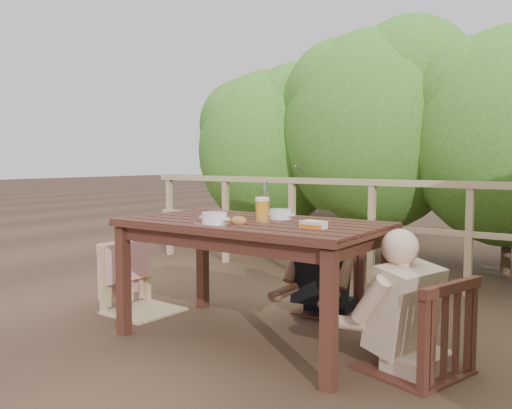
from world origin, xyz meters
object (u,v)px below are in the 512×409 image
Objects in this scene: soup_far at (280,215)px; beer_glass at (262,211)px; table at (252,282)px; chair_left at (143,248)px; bread_roll at (238,221)px; bottle at (265,201)px; tumbler at (265,223)px; butter_tub at (314,226)px; chair_right at (415,280)px; diner_right at (421,257)px; woman at (331,233)px; soup_near at (214,219)px; chair_far at (329,254)px.

soup_far is 1.44× the size of beer_glass.
chair_left reaches higher than table.
chair_left reaches higher than bread_roll.
bottle is 3.18× the size of tumbler.
beer_glass is at bearing 171.04° from butter_tub.
soup_far reaches higher than table.
chair_right is 6.05× the size of beer_glass.
diner_right reaches higher than table.
beer_glass is (-0.02, -0.19, 0.04)m from soup_far.
beer_glass is at bearing 83.65° from woman.
chair_left is 1.48m from woman.
soup_near is 2.37× the size of bread_roll.
tumbler is at bearing -50.44° from chair_right.
bread_roll reaches higher than butter_tub.
diner_right is at bearing -4.26° from bottle.
table is 0.55m from bottle.
bread_roll is at bearing -98.52° from chair_far.
diner_right reaches higher than bottle.
tumbler is at bearing -69.71° from soup_far.
chair_right is at bearing 16.51° from bread_roll.
chair_far is 11.11× the size of tumbler.
woman is (1.19, 0.86, 0.11)m from chair_left.
soup_far is at bearing -80.58° from chair_left.
bottle is at bearing -79.84° from chair_left.
soup_near is at bearing -146.37° from bread_roll.
tumbler is at bearing -151.79° from butter_tub.
soup_far is 0.20m from beer_glass.
bread_roll is 0.20m from beer_glass.
chair_right is 0.64m from butter_tub.
bread_roll is 0.49m from butter_tub.
bread_roll is 0.65× the size of beer_glass.
beer_glass is (-0.03, -0.91, 0.25)m from woman.
butter_tub is (0.49, 0.08, -0.00)m from bread_roll.
bread_roll is at bearing -165.22° from butter_tub.
woman is 11.08× the size of bread_roll.
beer_glass is 2.07× the size of tumbler.
chair_right is 1.10m from bread_roll.
chair_far is 0.16m from woman.
soup_far is 2.21× the size of bread_roll.
soup_far is (-0.98, 0.08, 0.17)m from diner_right.
woman is 0.94m from beer_glass.
bottle is at bearing -77.59° from chair_right.
butter_tub is at bearing 22.41° from tumbler.
chair_far is (1.19, 0.84, -0.05)m from chair_left.
bottle is (-0.12, -0.00, 0.09)m from soup_far.
diner_right is 9.39× the size of butter_tub.
tumbler is (-0.79, -0.33, 0.30)m from chair_right.
chair_far is at bearing 117.96° from butter_tub.
butter_tub is at bearing -29.35° from bottle.
chair_far reaches higher than soup_far.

